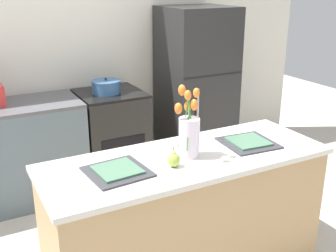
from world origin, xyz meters
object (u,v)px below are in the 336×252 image
at_px(stove_range, 112,137).
at_px(plate_setting_left, 117,171).
at_px(pear_figurine, 174,159).
at_px(plate_setting_right, 248,142).
at_px(cooking_pot, 106,87).
at_px(flower_vase, 188,132).
at_px(refrigerator, 196,88).

bearing_deg(stove_range, plate_setting_left, -109.23).
height_order(stove_range, pear_figurine, pear_figurine).
xyz_separation_m(plate_setting_right, cooking_pot, (-0.40, 1.60, 0.07)).
bearing_deg(plate_setting_left, stove_range, 70.77).
relative_size(flower_vase, cooking_pot, 1.61).
relative_size(pear_figurine, cooking_pot, 0.45).
height_order(stove_range, cooking_pot, cooking_pot).
height_order(plate_setting_left, cooking_pot, cooking_pot).
bearing_deg(refrigerator, flower_vase, -123.12).
xyz_separation_m(flower_vase, plate_setting_right, (0.45, -0.02, -0.15)).
xyz_separation_m(pear_figurine, plate_setting_right, (0.60, 0.08, -0.04)).
bearing_deg(flower_vase, pear_figurine, -148.15).
bearing_deg(refrigerator, pear_figurine, -125.23).
distance_m(refrigerator, cooking_pot, 1.00).
distance_m(flower_vase, pear_figurine, 0.21).
distance_m(pear_figurine, plate_setting_right, 0.61).
xyz_separation_m(stove_range, plate_setting_right, (0.36, -1.61, 0.44)).
distance_m(refrigerator, plate_setting_right, 1.72).
xyz_separation_m(refrigerator, cooking_pot, (-0.99, -0.01, 0.14)).
distance_m(refrigerator, pear_figurine, 2.07).
xyz_separation_m(plate_setting_left, cooking_pot, (0.52, 1.60, 0.07)).
xyz_separation_m(pear_figurine, cooking_pot, (0.20, 1.68, 0.03)).
height_order(pear_figurine, plate_setting_right, pear_figurine).
bearing_deg(plate_setting_right, pear_figurine, -172.49).
relative_size(stove_range, flower_vase, 2.06).
distance_m(plate_setting_right, cooking_pot, 1.65).
xyz_separation_m(refrigerator, plate_setting_left, (-1.51, -1.61, 0.07)).
bearing_deg(plate_setting_left, plate_setting_right, 0.00).
bearing_deg(flower_vase, plate_setting_left, -178.15).
height_order(plate_setting_left, plate_setting_right, same).
relative_size(refrigerator, plate_setting_left, 4.70).
height_order(flower_vase, cooking_pot, flower_vase).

